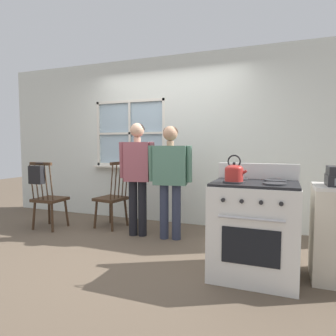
{
  "coord_description": "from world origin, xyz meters",
  "views": [
    {
      "loc": [
        1.74,
        -3.19,
        1.28
      ],
      "look_at": [
        0.46,
        0.13,
        1.0
      ],
      "focal_mm": 32.0,
      "sensor_mm": 36.0,
      "label": 1
    }
  ],
  "objects_px": {
    "kettle": "(234,172)",
    "potted_plant": "(140,160)",
    "person_elderly_left": "(137,169)",
    "chair_near_wall": "(112,198)",
    "chair_by_window": "(49,199)",
    "stove": "(254,228)",
    "handbag": "(37,174)",
    "person_teen_center": "(170,171)"
  },
  "relations": [
    {
      "from": "chair_near_wall",
      "to": "handbag",
      "type": "distance_m",
      "value": 1.14
    },
    {
      "from": "chair_by_window",
      "to": "handbag",
      "type": "height_order",
      "value": "same"
    },
    {
      "from": "kettle",
      "to": "handbag",
      "type": "height_order",
      "value": "kettle"
    },
    {
      "from": "stove",
      "to": "kettle",
      "type": "height_order",
      "value": "kettle"
    },
    {
      "from": "chair_near_wall",
      "to": "stove",
      "type": "distance_m",
      "value": 2.43
    },
    {
      "from": "potted_plant",
      "to": "person_teen_center",
      "type": "bearing_deg",
      "value": -43.03
    },
    {
      "from": "chair_near_wall",
      "to": "handbag",
      "type": "relative_size",
      "value": 3.34
    },
    {
      "from": "chair_near_wall",
      "to": "potted_plant",
      "type": "height_order",
      "value": "potted_plant"
    },
    {
      "from": "person_elderly_left",
      "to": "kettle",
      "type": "distance_m",
      "value": 1.73
    },
    {
      "from": "potted_plant",
      "to": "handbag",
      "type": "xyz_separation_m",
      "value": [
        -1.07,
        -1.19,
        -0.16
      ]
    },
    {
      "from": "person_teen_center",
      "to": "handbag",
      "type": "height_order",
      "value": "person_teen_center"
    },
    {
      "from": "kettle",
      "to": "potted_plant",
      "type": "distance_m",
      "value": 2.48
    },
    {
      "from": "chair_by_window",
      "to": "person_teen_center",
      "type": "distance_m",
      "value": 1.97
    },
    {
      "from": "chair_by_window",
      "to": "person_elderly_left",
      "type": "relative_size",
      "value": 0.65
    },
    {
      "from": "kettle",
      "to": "handbag",
      "type": "relative_size",
      "value": 0.8
    },
    {
      "from": "handbag",
      "to": "person_teen_center",
      "type": "bearing_deg",
      "value": 12.49
    },
    {
      "from": "chair_by_window",
      "to": "handbag",
      "type": "relative_size",
      "value": 3.34
    },
    {
      "from": "handbag",
      "to": "kettle",
      "type": "bearing_deg",
      "value": -9.96
    },
    {
      "from": "handbag",
      "to": "potted_plant",
      "type": "bearing_deg",
      "value": 48.02
    },
    {
      "from": "stove",
      "to": "potted_plant",
      "type": "distance_m",
      "value": 2.59
    },
    {
      "from": "person_elderly_left",
      "to": "person_teen_center",
      "type": "distance_m",
      "value": 0.48
    },
    {
      "from": "chair_by_window",
      "to": "chair_near_wall",
      "type": "xyz_separation_m",
      "value": [
        0.86,
        0.4,
        0.0
      ]
    },
    {
      "from": "potted_plant",
      "to": "person_elderly_left",
      "type": "bearing_deg",
      "value": -66.43
    },
    {
      "from": "person_teen_center",
      "to": "kettle",
      "type": "height_order",
      "value": "person_teen_center"
    },
    {
      "from": "handbag",
      "to": "chair_near_wall",
      "type": "bearing_deg",
      "value": 36.7
    },
    {
      "from": "chair_near_wall",
      "to": "person_elderly_left",
      "type": "bearing_deg",
      "value": 75.73
    },
    {
      "from": "handbag",
      "to": "person_elderly_left",
      "type": "bearing_deg",
      "value": 15.83
    },
    {
      "from": "chair_by_window",
      "to": "potted_plant",
      "type": "bearing_deg",
      "value": -139.36
    },
    {
      "from": "person_teen_center",
      "to": "kettle",
      "type": "distance_m",
      "value": 1.36
    },
    {
      "from": "chair_near_wall",
      "to": "kettle",
      "type": "bearing_deg",
      "value": 69.07
    },
    {
      "from": "chair_near_wall",
      "to": "stove",
      "type": "xyz_separation_m",
      "value": [
        2.21,
        -1.01,
        0.02
      ]
    },
    {
      "from": "person_teen_center",
      "to": "potted_plant",
      "type": "xyz_separation_m",
      "value": [
        -0.83,
        0.77,
        0.09
      ]
    },
    {
      "from": "chair_near_wall",
      "to": "stove",
      "type": "bearing_deg",
      "value": 73.85
    },
    {
      "from": "person_teen_center",
      "to": "handbag",
      "type": "distance_m",
      "value": 1.95
    },
    {
      "from": "person_teen_center",
      "to": "handbag",
      "type": "relative_size",
      "value": 4.97
    },
    {
      "from": "chair_near_wall",
      "to": "handbag",
      "type": "xyz_separation_m",
      "value": [
        -0.85,
        -0.64,
        0.4
      ]
    },
    {
      "from": "chair_near_wall",
      "to": "potted_plant",
      "type": "xyz_separation_m",
      "value": [
        0.22,
        0.55,
        0.56
      ]
    },
    {
      "from": "kettle",
      "to": "chair_near_wall",
      "type": "bearing_deg",
      "value": 150.58
    },
    {
      "from": "stove",
      "to": "potted_plant",
      "type": "relative_size",
      "value": 3.69
    },
    {
      "from": "person_teen_center",
      "to": "stove",
      "type": "height_order",
      "value": "person_teen_center"
    },
    {
      "from": "chair_by_window",
      "to": "person_elderly_left",
      "type": "xyz_separation_m",
      "value": [
        1.42,
        0.17,
        0.49
      ]
    },
    {
      "from": "stove",
      "to": "person_teen_center",
      "type": "bearing_deg",
      "value": 145.65
    }
  ]
}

